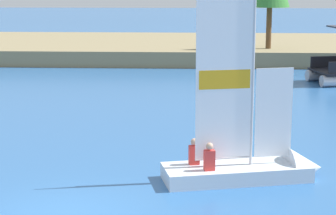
# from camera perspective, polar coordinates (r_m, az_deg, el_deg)

# --- Properties ---
(shore_bank) EXTENTS (80.00, 13.61, 1.00)m
(shore_bank) POSITION_cam_1_polar(r_m,az_deg,el_deg) (45.23, -1.16, 5.45)
(shore_bank) COLOR #897A56
(shore_bank) RESTS_ON ground
(sailboat) EXTENTS (4.71, 2.36, 5.88)m
(sailboat) POSITION_cam_1_polar(r_m,az_deg,el_deg) (17.69, 8.46, -5.11)
(sailboat) COLOR silver
(sailboat) RESTS_ON ground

